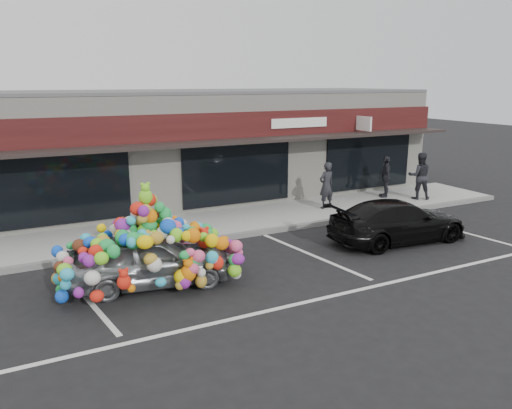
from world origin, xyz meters
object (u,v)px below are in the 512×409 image
pedestrian_b (420,176)px  pedestrian_a (326,185)px  black_sedan (398,221)px  pedestrian_c (386,177)px  toy_car (150,253)px

pedestrian_b → pedestrian_a: bearing=26.5°
pedestrian_a → black_sedan: bearing=83.7°
pedestrian_b → pedestrian_c: pedestrian_b is taller
black_sedan → pedestrian_c: pedestrian_c is taller
black_sedan → pedestrian_c: 5.35m
toy_car → black_sedan: bearing=-81.7°
pedestrian_b → pedestrian_c: 1.28m
toy_car → black_sedan: 7.44m
pedestrian_c → pedestrian_b: bearing=80.1°
pedestrian_a → pedestrian_b: bearing=169.1°
pedestrian_b → pedestrian_c: (-0.96, 0.84, -0.09)m
pedestrian_a → pedestrian_c: (3.16, 0.45, -0.02)m
toy_car → pedestrian_c: (10.66, 4.16, 0.18)m
toy_car → pedestrian_c: 11.44m
black_sedan → pedestrian_b: pedestrian_b is taller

